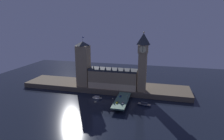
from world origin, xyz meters
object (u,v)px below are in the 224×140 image
at_px(car_northbound_lead, 120,96).
at_px(victoria_tower, 83,64).
at_px(car_southbound_lead, 123,103).
at_px(street_lamp_far, 119,91).
at_px(pedestrian_mid_walk, 128,98).
at_px(pedestrian_far_rail, 119,94).
at_px(boat_downstream, 144,104).
at_px(street_lamp_near, 113,101).
at_px(boat_upstream, 97,98).
at_px(clock_tower, 143,61).
at_px(car_northbound_trail, 117,102).
at_px(street_lamp_mid, 128,97).

bearing_deg(car_northbound_lead, victoria_tower, 154.79).
relative_size(car_southbound_lead, street_lamp_far, 0.68).
bearing_deg(victoria_tower, pedestrian_mid_walk, -25.06).
height_order(pedestrian_far_rail, boat_downstream, pedestrian_far_rail).
bearing_deg(car_southbound_lead, street_lamp_near, -151.11).
height_order(car_southbound_lead, boat_upstream, car_southbound_lead).
xyz_separation_m(pedestrian_far_rail, street_lamp_far, (-0.40, 2.14, 3.53)).
bearing_deg(pedestrian_far_rail, car_southbound_lead, -67.56).
relative_size(car_northbound_lead, street_lamp_far, 0.62).
xyz_separation_m(clock_tower, boat_downstream, (5.78, -28.03, -42.36)).
bearing_deg(street_lamp_far, car_southbound_lead, -68.55).
xyz_separation_m(clock_tower, street_lamp_far, (-24.91, -16.62, -33.70)).
bearing_deg(car_northbound_lead, boat_downstream, -10.45).
height_order(boat_upstream, boat_downstream, boat_downstream).
bearing_deg(boat_upstream, car_northbound_trail, -32.87).
relative_size(street_lamp_near, boat_downstream, 0.45).
bearing_deg(car_northbound_trail, street_lamp_mid, 45.22).
height_order(clock_tower, pedestrian_far_rail, clock_tower).
xyz_separation_m(car_southbound_lead, street_lamp_mid, (3.44, 9.47, 3.00)).
distance_m(street_lamp_mid, street_lamp_far, 19.61).
xyz_separation_m(victoria_tower, street_lamp_near, (51.29, -48.83, -25.27)).
distance_m(clock_tower, victoria_tower, 76.71).
relative_size(car_northbound_trail, street_lamp_mid, 0.70).
height_order(car_northbound_lead, pedestrian_far_rail, pedestrian_far_rail).
bearing_deg(car_southbound_lead, street_lamp_mid, 70.07).
xyz_separation_m(street_lamp_near, boat_upstream, (-24.92, 23.46, -8.99)).
bearing_deg(pedestrian_mid_walk, victoria_tower, 154.94).
xyz_separation_m(pedestrian_mid_walk, street_lamp_far, (-12.54, 10.46, 3.41)).
xyz_separation_m(pedestrian_mid_walk, street_lamp_mid, (0.40, -4.26, 2.74)).
distance_m(clock_tower, boat_downstream, 51.12).
relative_size(car_northbound_trail, pedestrian_mid_walk, 2.27).
relative_size(car_southbound_lead, boat_downstream, 0.30).
relative_size(clock_tower, street_lamp_mid, 11.96).
height_order(street_lamp_far, boat_upstream, street_lamp_far).
distance_m(car_northbound_trail, street_lamp_mid, 13.82).
distance_m(car_northbound_lead, street_lamp_far, 8.15).
distance_m(car_southbound_lead, pedestrian_mid_walk, 14.07).
bearing_deg(car_southbound_lead, boat_downstream, 31.12).
bearing_deg(clock_tower, street_lamp_far, -146.29).
relative_size(street_lamp_near, boat_upstream, 0.57).
bearing_deg(pedestrian_far_rail, street_lamp_far, 100.59).
distance_m(car_southbound_lead, street_lamp_mid, 10.51).
bearing_deg(victoria_tower, street_lamp_far, -20.71).
distance_m(car_northbound_lead, car_southbound_lead, 18.82).
xyz_separation_m(car_northbound_trail, street_lamp_near, (-3.44, -5.14, 3.75)).
height_order(victoria_tower, boat_upstream, victoria_tower).
relative_size(pedestrian_mid_walk, boat_downstream, 0.12).
xyz_separation_m(street_lamp_near, street_lamp_mid, (12.94, 14.72, -0.77)).
height_order(street_lamp_mid, boat_downstream, street_lamp_mid).
xyz_separation_m(car_northbound_trail, boat_downstream, (27.25, 12.90, -5.01)).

